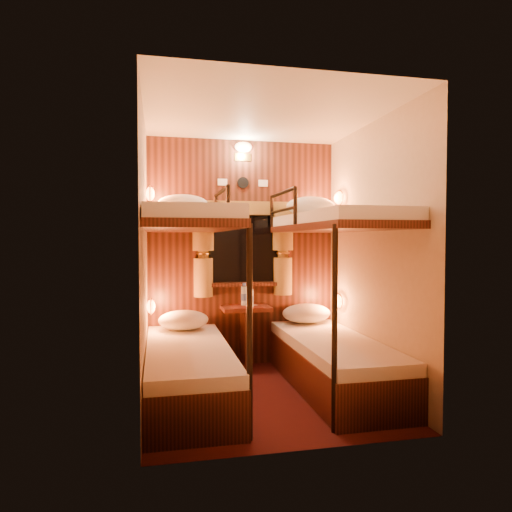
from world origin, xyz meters
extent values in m
plane|color=#37100F|center=(0.00, 0.00, 0.00)|extent=(2.10, 2.10, 0.00)
plane|color=silver|center=(0.00, 0.00, 2.40)|extent=(2.10, 2.10, 0.00)
plane|color=#C6B293|center=(0.00, 1.05, 1.20)|extent=(2.40, 0.00, 2.40)
plane|color=#C6B293|center=(0.00, -1.05, 1.20)|extent=(2.40, 0.00, 2.40)
plane|color=#C6B293|center=(-1.00, 0.00, 1.20)|extent=(0.00, 2.40, 2.40)
plane|color=#C6B293|center=(1.00, 0.00, 1.20)|extent=(0.00, 2.40, 2.40)
cube|color=black|center=(0.00, 1.04, 1.20)|extent=(2.00, 0.03, 2.40)
cube|color=black|center=(-0.65, 0.07, 0.17)|extent=(0.70, 1.90, 0.35)
cube|color=white|center=(-0.65, 0.07, 0.40)|extent=(0.68, 1.88, 0.10)
cube|color=black|center=(-0.65, 0.07, 1.45)|extent=(0.70, 1.90, 0.06)
cube|color=white|center=(-0.65, 0.07, 1.53)|extent=(0.68, 1.88, 0.10)
cylinder|color=black|center=(-0.30, -0.83, 0.72)|extent=(0.04, 0.04, 1.45)
cylinder|color=black|center=(-0.30, 0.95, 1.64)|extent=(0.04, 0.04, 0.32)
cylinder|color=black|center=(-0.30, 0.10, 1.64)|extent=(0.04, 0.04, 0.32)
cylinder|color=black|center=(-0.30, 0.53, 1.80)|extent=(0.04, 0.85, 0.04)
cylinder|color=black|center=(-0.30, 0.53, 1.63)|extent=(0.03, 0.85, 0.03)
cube|color=black|center=(0.65, 0.07, 0.17)|extent=(0.70, 1.90, 0.35)
cube|color=white|center=(0.65, 0.07, 0.40)|extent=(0.68, 1.88, 0.10)
cube|color=black|center=(0.65, 0.07, 1.45)|extent=(0.70, 1.90, 0.06)
cube|color=white|center=(0.65, 0.07, 1.53)|extent=(0.68, 1.88, 0.10)
cylinder|color=black|center=(0.30, -0.83, 0.72)|extent=(0.04, 0.04, 1.45)
cylinder|color=black|center=(0.30, 0.95, 1.64)|extent=(0.04, 0.04, 0.32)
cylinder|color=black|center=(0.30, 0.10, 1.64)|extent=(0.04, 0.04, 0.32)
cylinder|color=black|center=(0.30, 0.53, 1.80)|extent=(0.04, 0.85, 0.04)
cylinder|color=black|center=(0.30, 0.53, 1.63)|extent=(0.03, 0.85, 0.03)
cube|color=black|center=(0.00, 1.02, 1.25)|extent=(0.98, 0.02, 0.78)
cube|color=black|center=(0.00, 1.01, 1.25)|extent=(0.90, 0.01, 0.70)
cube|color=black|center=(0.00, 0.97, 0.87)|extent=(1.00, 0.12, 0.04)
cube|color=olive|center=(0.00, 0.98, 1.68)|extent=(1.10, 0.06, 0.14)
cylinder|color=olive|center=(-0.43, 0.97, 1.43)|extent=(0.22, 0.22, 0.40)
cylinder|color=olive|center=(-0.43, 0.97, 1.20)|extent=(0.11, 0.11, 0.12)
cylinder|color=olive|center=(-0.43, 0.97, 0.95)|extent=(0.20, 0.20, 0.40)
torus|color=gold|center=(-0.43, 0.97, 1.20)|extent=(0.14, 0.14, 0.02)
cylinder|color=olive|center=(0.43, 0.97, 1.43)|extent=(0.22, 0.22, 0.40)
cylinder|color=olive|center=(0.43, 0.97, 1.20)|extent=(0.11, 0.11, 0.12)
cylinder|color=olive|center=(0.43, 0.97, 0.95)|extent=(0.20, 0.20, 0.40)
torus|color=gold|center=(0.43, 0.97, 1.20)|extent=(0.14, 0.14, 0.02)
cylinder|color=black|center=(0.00, 1.02, 1.95)|extent=(0.12, 0.02, 0.12)
cube|color=silver|center=(-0.22, 1.02, 1.95)|extent=(0.10, 0.01, 0.07)
cube|color=silver|center=(0.22, 1.02, 1.95)|extent=(0.10, 0.01, 0.07)
cube|color=gold|center=(0.00, 1.02, 2.22)|extent=(0.18, 0.01, 0.08)
ellipsoid|color=#FFCC8C|center=(0.00, 1.00, 2.32)|extent=(0.18, 0.09, 0.11)
ellipsoid|color=orange|center=(-0.96, 0.70, 0.70)|extent=(0.08, 0.20, 0.13)
torus|color=gold|center=(-0.96, 0.70, 0.70)|extent=(0.02, 0.17, 0.17)
ellipsoid|color=orange|center=(-0.96, 0.70, 1.78)|extent=(0.08, 0.20, 0.13)
torus|color=gold|center=(-0.96, 0.70, 1.78)|extent=(0.02, 0.17, 0.17)
ellipsoid|color=orange|center=(0.96, 0.70, 0.70)|extent=(0.08, 0.20, 0.13)
torus|color=gold|center=(0.96, 0.70, 0.70)|extent=(0.02, 0.17, 0.17)
ellipsoid|color=orange|center=(0.96, 0.70, 1.78)|extent=(0.08, 0.20, 0.13)
torus|color=gold|center=(0.96, 0.70, 1.78)|extent=(0.02, 0.17, 0.17)
cube|color=#5B2614|center=(0.00, 0.85, 0.63)|extent=(0.50, 0.34, 0.04)
cube|color=black|center=(0.00, 0.85, 0.30)|extent=(0.08, 0.30, 0.61)
cube|color=maroon|center=(0.00, 0.85, 0.65)|extent=(0.30, 0.34, 0.01)
cylinder|color=#99BFE5|center=(-0.01, 0.91, 0.75)|extent=(0.07, 0.07, 0.20)
cylinder|color=#3F5DBD|center=(-0.01, 0.91, 0.74)|extent=(0.07, 0.07, 0.07)
cylinder|color=#3F5DBD|center=(-0.01, 0.91, 0.87)|extent=(0.04, 0.04, 0.03)
cylinder|color=#99BFE5|center=(0.04, 0.79, 0.74)|extent=(0.06, 0.06, 0.19)
cylinder|color=#3F5DBD|center=(0.04, 0.79, 0.73)|extent=(0.06, 0.06, 0.07)
cylinder|color=#3F5DBD|center=(0.04, 0.79, 0.85)|extent=(0.03, 0.03, 0.03)
cube|color=silver|center=(0.09, 0.89, 0.65)|extent=(0.09, 0.08, 0.01)
cube|color=silver|center=(0.03, 0.94, 0.65)|extent=(0.09, 0.07, 0.01)
ellipsoid|color=silver|center=(-0.65, 0.72, 0.55)|extent=(0.49, 0.35, 0.19)
ellipsoid|color=silver|center=(0.65, 0.83, 0.56)|extent=(0.52, 0.37, 0.21)
ellipsoid|color=silver|center=(-0.65, 0.70, 1.68)|extent=(0.50, 0.35, 0.19)
ellipsoid|color=silver|center=(0.65, 0.71, 1.69)|extent=(0.51, 0.36, 0.20)
camera|label=1|loc=(-0.89, -3.78, 1.34)|focal=32.00mm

